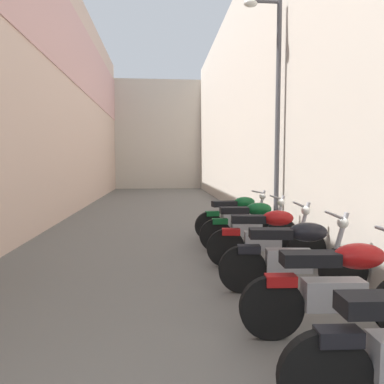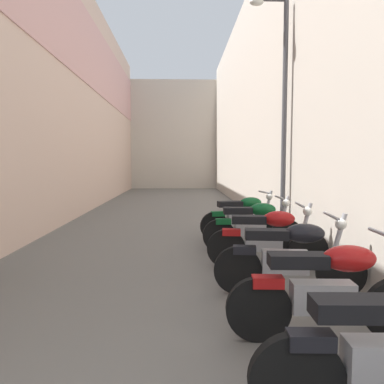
% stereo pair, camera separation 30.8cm
% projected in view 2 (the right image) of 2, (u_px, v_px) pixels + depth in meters
% --- Properties ---
extents(ground_plane, '(39.97, 39.97, 0.00)m').
position_uv_depth(ground_plane, '(165.00, 227.00, 9.45)').
color(ground_plane, '#66635E').
extents(building_left, '(0.45, 23.97, 7.52)m').
position_uv_depth(building_left, '(71.00, 90.00, 11.00)').
color(building_left, beige).
rests_on(building_left, ground).
extents(building_right, '(0.45, 23.97, 7.35)m').
position_uv_depth(building_right, '(261.00, 96.00, 11.24)').
color(building_right, beige).
rests_on(building_right, ground).
extents(building_far_end, '(8.35, 2.00, 6.78)m').
position_uv_depth(building_far_end, '(174.00, 136.00, 24.11)').
color(building_far_end, beige).
rests_on(building_far_end, ground).
extents(motorcycle_third, '(1.85, 0.58, 1.04)m').
position_uv_depth(motorcycle_third, '(329.00, 289.00, 3.35)').
color(motorcycle_third, black).
rests_on(motorcycle_third, ground).
extents(motorcycle_fourth, '(1.85, 0.58, 1.04)m').
position_uv_depth(motorcycle_fourth, '(290.00, 256.00, 4.53)').
color(motorcycle_fourth, black).
rests_on(motorcycle_fourth, ground).
extents(motorcycle_fifth, '(1.85, 0.58, 1.04)m').
position_uv_depth(motorcycle_fifth, '(268.00, 237.00, 5.70)').
color(motorcycle_fifth, black).
rests_on(motorcycle_fifth, ground).
extents(motorcycle_sixth, '(1.85, 0.58, 1.04)m').
position_uv_depth(motorcycle_sixth, '(253.00, 225.00, 6.80)').
color(motorcycle_sixth, black).
rests_on(motorcycle_sixth, ground).
extents(motorcycle_seventh, '(1.84, 0.58, 1.04)m').
position_uv_depth(motorcycle_seventh, '(243.00, 216.00, 7.92)').
color(motorcycle_seventh, black).
rests_on(motorcycle_seventh, ground).
extents(street_lamp, '(0.79, 0.18, 4.93)m').
position_uv_depth(street_lamp, '(280.00, 102.00, 7.54)').
color(street_lamp, '#47474C').
rests_on(street_lamp, ground).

